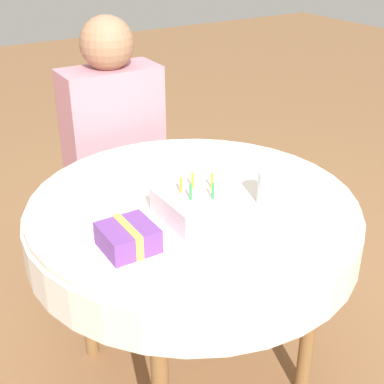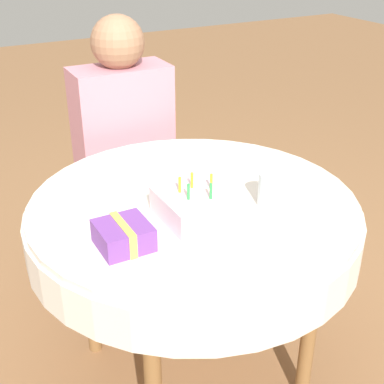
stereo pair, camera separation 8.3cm
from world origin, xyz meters
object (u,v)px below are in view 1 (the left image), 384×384
(chair, at_px, (111,173))
(birthday_cake, at_px, (198,205))
(drinking_glass, at_px, (268,187))
(gift_box, at_px, (128,237))
(person, at_px, (115,130))

(chair, bearing_deg, birthday_cake, -95.56)
(chair, xyz_separation_m, drinking_glass, (0.13, -0.92, 0.29))
(gift_box, bearing_deg, person, 67.90)
(chair, xyz_separation_m, birthday_cake, (-0.10, -0.88, 0.28))
(chair, bearing_deg, drinking_glass, -81.28)
(drinking_glass, distance_m, gift_box, 0.48)
(birthday_cake, height_order, gift_box, birthday_cake)
(birthday_cake, distance_m, gift_box, 0.25)
(birthday_cake, bearing_deg, drinking_glass, -10.05)
(birthday_cake, relative_size, drinking_glass, 1.98)
(birthday_cake, bearing_deg, chair, 83.75)
(person, height_order, birthday_cake, person)
(person, relative_size, gift_box, 8.24)
(chair, bearing_deg, person, -90.00)
(chair, distance_m, drinking_glass, 0.98)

